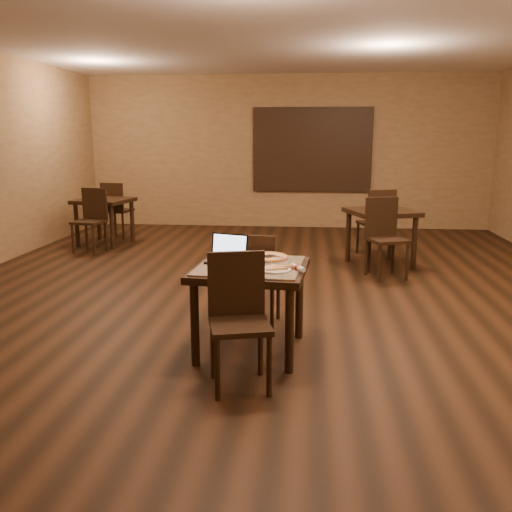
# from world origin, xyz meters

# --- Properties ---
(ground) EXTENTS (10.00, 10.00, 0.00)m
(ground) POSITION_xyz_m (0.00, 0.00, 0.00)
(ground) COLOR black
(ground) RESTS_ON ground
(wall_back) EXTENTS (8.00, 0.02, 3.00)m
(wall_back) POSITION_xyz_m (0.00, 5.00, 1.50)
(wall_back) COLOR #96764C
(wall_back) RESTS_ON ground
(wall_front) EXTENTS (8.00, 0.02, 3.00)m
(wall_front) POSITION_xyz_m (0.00, -5.00, 1.50)
(wall_front) COLOR #96764C
(wall_front) RESTS_ON ground
(ceiling) EXTENTS (8.00, 10.00, 0.02)m
(ceiling) POSITION_xyz_m (0.00, 0.00, 3.00)
(ceiling) COLOR silver
(ceiling) RESTS_ON wall_back
(mural) EXTENTS (2.34, 0.05, 1.64)m
(mural) POSITION_xyz_m (0.50, 4.96, 1.55)
(mural) COLOR #275892
(mural) RESTS_ON wall_back
(tiled_table) EXTENTS (0.99, 0.99, 0.76)m
(tiled_table) POSITION_xyz_m (-0.01, -1.61, 0.66)
(tiled_table) COLOR black
(tiled_table) RESTS_ON ground
(chair_main_near) EXTENTS (0.52, 0.52, 0.99)m
(chair_main_near) POSITION_xyz_m (-0.03, -2.22, 0.56)
(chair_main_near) COLOR black
(chair_main_near) RESTS_ON ground
(chair_main_far) EXTENTS (0.44, 0.44, 0.92)m
(chair_main_far) POSITION_xyz_m (-0.02, -0.99, 0.52)
(chair_main_far) COLOR black
(chair_main_far) RESTS_ON ground
(laptop) EXTENTS (0.39, 0.35, 0.23)m
(laptop) POSITION_xyz_m (-0.21, -1.50, 0.82)
(laptop) COLOR black
(laptop) RESTS_ON tiled_table
(plate) EXTENTS (0.25, 0.25, 0.01)m
(plate) POSITION_xyz_m (0.21, -1.79, 0.77)
(plate) COLOR white
(plate) RESTS_ON tiled_table
(pizza_slice) EXTENTS (0.27, 0.27, 0.02)m
(pizza_slice) POSITION_xyz_m (0.21, -1.79, 0.79)
(pizza_slice) COLOR beige
(pizza_slice) RESTS_ON plate
(pizza_pan) EXTENTS (0.38, 0.38, 0.01)m
(pizza_pan) POSITION_xyz_m (0.11, -1.37, 0.77)
(pizza_pan) COLOR silver
(pizza_pan) RESTS_ON tiled_table
(pizza_whole) EXTENTS (0.36, 0.36, 0.03)m
(pizza_whole) POSITION_xyz_m (0.11, -1.37, 0.78)
(pizza_whole) COLOR beige
(pizza_whole) RESTS_ON pizza_pan
(spatula) EXTENTS (0.26, 0.28, 0.01)m
(spatula) POSITION_xyz_m (0.13, -1.39, 0.79)
(spatula) COLOR silver
(spatula) RESTS_ON pizza_whole
(napkin_roll) EXTENTS (0.13, 0.18, 0.04)m
(napkin_roll) POSITION_xyz_m (0.39, -1.75, 0.78)
(napkin_roll) COLOR white
(napkin_roll) RESTS_ON tiled_table
(other_table_a) EXTENTS (1.09, 1.09, 0.80)m
(other_table_a) POSITION_xyz_m (1.48, 1.72, 0.67)
(other_table_a) COLOR black
(other_table_a) RESTS_ON ground
(other_table_a_chair_near) EXTENTS (0.57, 0.57, 1.04)m
(other_table_a_chair_near) POSITION_xyz_m (1.45, 1.11, 0.59)
(other_table_a_chair_near) COLOR black
(other_table_a_chair_near) RESTS_ON ground
(other_table_a_chair_far) EXTENTS (0.57, 0.57, 1.04)m
(other_table_a_chair_far) POSITION_xyz_m (1.51, 2.33, 0.59)
(other_table_a_chair_far) COLOR black
(other_table_a_chair_far) RESTS_ON ground
(other_table_b) EXTENTS (0.97, 0.97, 0.78)m
(other_table_b) POSITION_xyz_m (-3.00, 2.86, 0.65)
(other_table_b) COLOR black
(other_table_b) RESTS_ON ground
(other_table_b_chair_near) EXTENTS (0.51, 0.51, 1.01)m
(other_table_b_chair_near) POSITION_xyz_m (-2.98, 2.27, 0.57)
(other_table_b_chair_near) COLOR black
(other_table_b_chair_near) RESTS_ON ground
(other_table_b_chair_far) EXTENTS (0.51, 0.51, 1.01)m
(other_table_b_chair_far) POSITION_xyz_m (-3.02, 3.45, 0.57)
(other_table_b_chair_far) COLOR black
(other_table_b_chair_far) RESTS_ON ground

